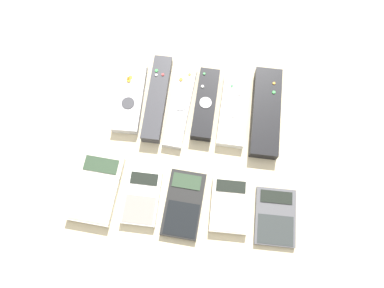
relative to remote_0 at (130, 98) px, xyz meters
name	(u,v)px	position (x,y,z in m)	size (l,w,h in m)	color
ground_plane	(190,160)	(0.15, -0.12, -0.01)	(3.00, 3.00, 0.00)	beige
remote_0	(130,98)	(0.00, 0.00, 0.00)	(0.06, 0.17, 0.02)	#B7B7BC
remote_1	(157,98)	(0.06, 0.01, 0.00)	(0.04, 0.20, 0.03)	#333338
remote_2	(180,106)	(0.11, 0.00, 0.00)	(0.05, 0.20, 0.02)	#B7B7BC
remote_3	(206,104)	(0.17, 0.01, 0.00)	(0.05, 0.17, 0.03)	black
remote_4	(234,109)	(0.23, 0.00, 0.00)	(0.06, 0.18, 0.02)	white
remote_5	(266,112)	(0.30, 0.00, 0.00)	(0.06, 0.21, 0.03)	black
calculator_0	(96,189)	(-0.03, -0.21, 0.00)	(0.09, 0.15, 0.02)	beige
calculator_1	(142,198)	(0.07, -0.22, 0.00)	(0.07, 0.11, 0.02)	silver
calculator_2	(185,204)	(0.15, -0.22, 0.00)	(0.08, 0.14, 0.01)	black
calculator_3	(229,205)	(0.24, -0.21, 0.00)	(0.08, 0.11, 0.02)	beige
calculator_4	(275,217)	(0.34, -0.22, 0.00)	(0.08, 0.12, 0.01)	#4C4C51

